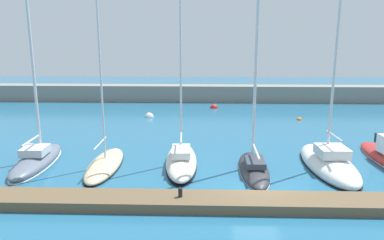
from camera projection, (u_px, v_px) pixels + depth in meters
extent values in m
plane|color=#236084|center=(258.00, 189.00, 19.25)|extent=(120.00, 120.00, 0.00)
cube|color=brown|center=(264.00, 203.00, 17.13)|extent=(32.83, 1.81, 0.49)
cube|color=gray|center=(226.00, 93.00, 46.59)|extent=(108.00, 2.36, 2.05)
ellipsoid|color=slate|center=(37.00, 161.00, 23.08)|extent=(2.31, 6.97, 0.96)
ellipsoid|color=silver|center=(37.00, 164.00, 23.12)|extent=(2.33, 7.04, 0.12)
cylinder|color=silver|center=(32.00, 55.00, 22.34)|extent=(0.17, 0.17, 12.33)
cylinder|color=silver|center=(30.00, 141.00, 22.09)|extent=(0.25, 2.45, 0.12)
cube|color=silver|center=(35.00, 151.00, 22.77)|extent=(1.54, 1.72, 0.48)
ellipsoid|color=beige|center=(105.00, 165.00, 22.53)|extent=(1.94, 6.49, 0.83)
ellipsoid|color=black|center=(105.00, 167.00, 22.56)|extent=(1.96, 6.56, 0.12)
cylinder|color=silver|center=(100.00, 65.00, 21.34)|extent=(0.12, 0.12, 11.49)
cylinder|color=silver|center=(100.00, 143.00, 21.36)|extent=(0.12, 2.69, 0.08)
ellipsoid|color=silver|center=(181.00, 161.00, 22.87)|extent=(2.29, 7.19, 1.05)
ellipsoid|color=black|center=(181.00, 165.00, 22.93)|extent=(2.32, 7.26, 0.12)
cylinder|color=silver|center=(181.00, 67.00, 22.03)|extent=(0.13, 0.13, 10.66)
cylinder|color=silver|center=(181.00, 137.00, 21.81)|extent=(0.22, 2.54, 0.09)
cube|color=silver|center=(181.00, 152.00, 22.30)|extent=(1.24, 2.14, 0.43)
ellipsoid|color=#2D2D33|center=(254.00, 170.00, 21.88)|extent=(1.84, 6.32, 0.92)
ellipsoid|color=silver|center=(253.00, 171.00, 21.90)|extent=(1.86, 6.39, 0.12)
cylinder|color=silver|center=(256.00, 54.00, 21.17)|extent=(0.18, 0.18, 12.82)
cylinder|color=silver|center=(256.00, 152.00, 20.74)|extent=(0.17, 2.72, 0.12)
cube|color=#333842|center=(255.00, 162.00, 21.34)|extent=(1.13, 1.98, 0.35)
ellipsoid|color=white|center=(328.00, 164.00, 22.37)|extent=(2.77, 7.69, 1.35)
ellipsoid|color=black|center=(328.00, 168.00, 22.42)|extent=(2.80, 7.77, 0.12)
cylinder|color=silver|center=(337.00, 41.00, 21.01)|extent=(0.15, 0.15, 13.59)
cylinder|color=silver|center=(335.00, 136.00, 21.36)|extent=(0.17, 2.42, 0.11)
cube|color=silver|center=(332.00, 151.00, 21.74)|extent=(1.74, 1.88, 0.57)
sphere|color=red|center=(214.00, 108.00, 42.17)|extent=(0.89, 0.89, 0.89)
sphere|color=orange|center=(299.00, 120.00, 35.90)|extent=(0.53, 0.53, 0.53)
sphere|color=white|center=(149.00, 117.00, 37.29)|extent=(0.89, 0.89, 0.89)
cylinder|color=black|center=(180.00, 192.00, 17.15)|extent=(0.20, 0.20, 0.44)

